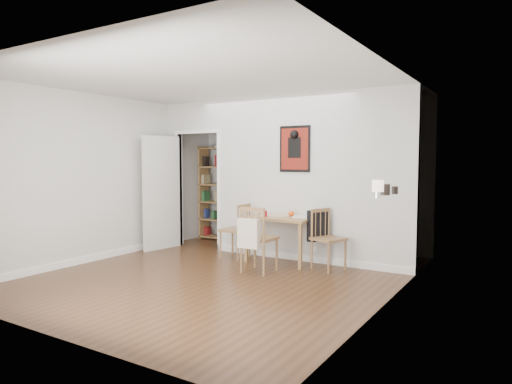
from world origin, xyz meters
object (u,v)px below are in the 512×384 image
Objects in this scene: fireplace at (387,243)px; chair_left at (235,231)px; chair_front at (259,239)px; red_glass at (265,214)px; mantel_lamp at (378,187)px; bookshelf at (218,194)px; dining_table at (281,222)px; ceramic_jar_b at (395,190)px; orange_fruit at (291,214)px; ceramic_jar_a at (385,190)px; notebook at (304,217)px; chair_right at (328,238)px.

chair_left is at bearing 163.94° from fireplace.
chair_front is 10.21× the size of red_glass.
mantel_lamp is (-0.02, -0.34, 0.67)m from fireplace.
bookshelf is at bearing 137.87° from chair_front.
dining_table is 2.00m from ceramic_jar_b.
chair_left is at bearing -168.29° from orange_fruit.
mantel_lamp is at bearing -83.92° from ceramic_jar_a.
mantel_lamp is (2.06, -1.06, 0.53)m from red_glass.
ceramic_jar_a reaches higher than notebook.
mantel_lamp reaches higher than notebook.
dining_table is at bearing -29.73° from bookshelf.
red_glass is (-1.01, -0.07, 0.30)m from chair_right.
notebook is (0.22, -0.02, -0.04)m from orange_fruit.
fireplace reaches higher than chair_right.
red_glass is 1.04× the size of orange_fruit.
chair_front is (-0.76, -0.65, 0.02)m from chair_right.
fireplace is at bearing -36.22° from chair_right.
dining_table is 0.21m from orange_fruit.
fireplace is (1.84, -0.13, 0.14)m from chair_front.
dining_table is 3.25× the size of notebook.
chair_front is at bearing 165.56° from mantel_lamp.
ceramic_jar_b is at bearing -23.11° from bookshelf.
ceramic_jar_b is (1.05, -0.43, 0.75)m from chair_right.
chair_right reaches higher than dining_table.
orange_fruit is at bearing 165.51° from chair_right.
mantel_lamp is at bearing -46.87° from chair_right.
ceramic_jar_b reaches higher than notebook.
chair_left reaches higher than notebook.
dining_table is 11.78× the size of orange_fruit.
dining_table is 0.74m from chair_front.
chair_front is 0.75× the size of fireplace.
fireplace is at bearing -87.01° from ceramic_jar_b.
fireplace is 0.63m from ceramic_jar_a.
bookshelf is (-2.10, 1.90, 0.44)m from chair_front.
fireplace reaches higher than chair_front.
ceramic_jar_a is at bearing -26.27° from orange_fruit.
red_glass is at bearing -148.86° from dining_table.
notebook is 2.39× the size of ceramic_jar_a.
chair_front is at bearing -67.18° from red_glass.
ceramic_jar_a reaches higher than red_glass.
chair_right is 9.94× the size of orange_fruit.
ceramic_jar_b is (2.65, -0.41, 0.77)m from chair_left.
fireplace is 3.91× the size of notebook.
mantel_lamp reaches higher than ceramic_jar_a.
dining_table is 11.32× the size of red_glass.
fireplace is 13.02× the size of ceramic_jar_b.
mantel_lamp reaches higher than chair_left.
chair_front is 0.51× the size of bookshelf.
chair_right is 1.42m from ceramic_jar_a.
dining_table is 5.21× the size of mantel_lamp.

